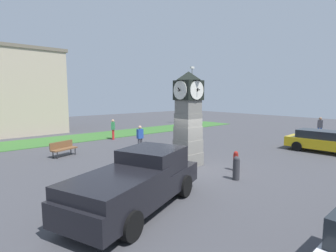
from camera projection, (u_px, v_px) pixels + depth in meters
ground_plane at (197, 168)px, 13.41m from camera, size 70.30×70.30×0.00m
clock_tower at (188, 119)px, 13.69m from camera, size 1.49×1.59×4.91m
bollard_near_tower at (236, 161)px, 12.90m from camera, size 0.25×0.25×0.97m
bollard_mid_row at (236, 168)px, 11.49m from camera, size 0.30×0.30×1.06m
car_silver_hatch at (323, 141)px, 16.96m from camera, size 2.09×4.57×1.42m
pickup_truck at (138, 181)px, 8.58m from camera, size 5.88×3.86×1.85m
bench at (63, 148)px, 15.88m from camera, size 1.69×1.02×0.90m
pedestrian_near_bench at (140, 136)px, 17.38m from camera, size 0.40×0.25×1.69m
pedestrian_crossing_lot at (113, 128)px, 21.70m from camera, size 0.45×0.46×1.68m
pedestrian_by_cars at (320, 126)px, 22.56m from camera, size 0.37×0.46×1.79m
street_lamp_far_side at (192, 92)px, 32.16m from camera, size 0.50×0.24×7.10m
grass_verge_far at (49, 141)px, 20.92m from camera, size 42.18×4.12×0.04m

